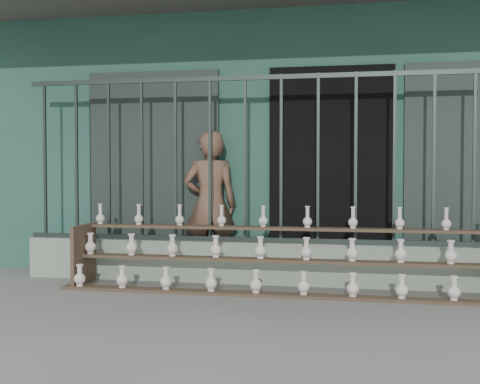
# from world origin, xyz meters

# --- Properties ---
(ground) EXTENTS (60.00, 60.00, 0.00)m
(ground) POSITION_xyz_m (0.00, 0.00, 0.00)
(ground) COLOR slate
(workshop_building) EXTENTS (7.40, 6.60, 3.21)m
(workshop_building) POSITION_xyz_m (0.00, 4.23, 1.62)
(workshop_building) COLOR #295748
(workshop_building) RESTS_ON ground
(parapet_wall) EXTENTS (5.00, 0.20, 0.45)m
(parapet_wall) POSITION_xyz_m (0.00, 1.30, 0.23)
(parapet_wall) COLOR #90A28B
(parapet_wall) RESTS_ON ground
(security_fence) EXTENTS (5.00, 0.04, 1.80)m
(security_fence) POSITION_xyz_m (-0.00, 1.30, 1.35)
(security_fence) COLOR #283330
(security_fence) RESTS_ON parapet_wall
(shelf_rack) EXTENTS (4.50, 0.68, 0.85)m
(shelf_rack) POSITION_xyz_m (0.46, 0.89, 0.36)
(shelf_rack) COLOR brown
(shelf_rack) RESTS_ON ground
(elderly_woman) EXTENTS (0.70, 0.55, 1.68)m
(elderly_woman) POSITION_xyz_m (-0.46, 1.59, 0.84)
(elderly_woman) COLOR brown
(elderly_woman) RESTS_ON ground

